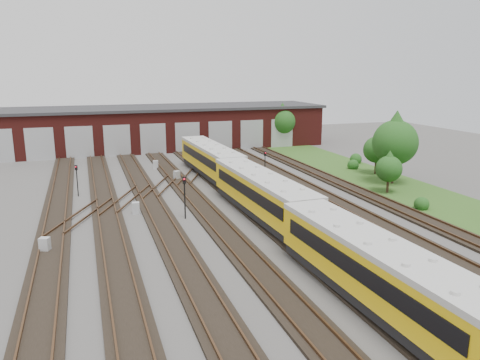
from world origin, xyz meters
name	(u,v)px	position (x,y,z in m)	size (l,w,h in m)	color
ground	(244,225)	(0.00, 0.00, 0.00)	(120.00, 120.00, 0.00)	#454340
track_network	(240,222)	(-0.17, 0.59, 0.11)	(30.40, 70.00, 0.33)	black
maintenance_shed	(160,127)	(-0.01, 39.97, 3.20)	(51.00, 12.50, 6.35)	#531814
grass_verge	(377,179)	(19.00, 10.00, 0.03)	(8.00, 55.00, 0.05)	#294F1A
metro_train	(262,194)	(2.00, 1.40, 2.00)	(3.33, 47.89, 3.27)	black
signal_mast_0	(77,177)	(-12.28, 13.17, 1.94)	(0.27, 0.26, 3.04)	black
signal_mast_1	(185,192)	(-4.01, 3.06, 2.25)	(0.31, 0.29, 3.51)	black
signal_mast_2	(259,178)	(4.27, 8.06, 1.70)	(0.26, 0.24, 2.62)	black
signal_mast_3	(265,161)	(7.67, 14.99, 1.92)	(0.26, 0.24, 2.98)	black
relay_cabinet_0	(45,245)	(-14.35, -1.13, 0.52)	(0.62, 0.52, 1.04)	#AAACAF
relay_cabinet_1	(156,165)	(-3.29, 23.61, 0.52)	(0.62, 0.52, 1.03)	#AAACAF
relay_cabinet_2	(136,208)	(-7.67, 5.69, 0.50)	(0.60, 0.50, 1.01)	#AAACAF
relay_cabinet_3	(177,175)	(-1.99, 16.91, 0.51)	(0.61, 0.51, 1.02)	#AAACAF
relay_cabinet_4	(254,187)	(4.31, 9.49, 0.45)	(0.54, 0.45, 0.89)	#AAACAF
tree_0	(282,118)	(18.46, 35.00, 4.42)	(4.15, 4.15, 6.88)	#382619
tree_1	(377,146)	(20.50, 12.54, 3.24)	(3.05, 3.05, 5.05)	#382619
tree_2	(396,137)	(19.43, 7.88, 5.01)	(4.70, 4.70, 7.80)	#382619
tree_3	(389,166)	(16.61, 4.81, 2.73)	(2.57, 2.57, 4.25)	#382619
bush_0	(422,202)	(16.00, -0.90, 0.65)	(1.29, 1.29, 1.29)	#184313
bush_1	(353,163)	(19.59, 15.83, 0.69)	(1.39, 1.39, 1.39)	#184313
bush_2	(356,158)	(21.87, 18.87, 0.77)	(1.53, 1.53, 1.53)	#184313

